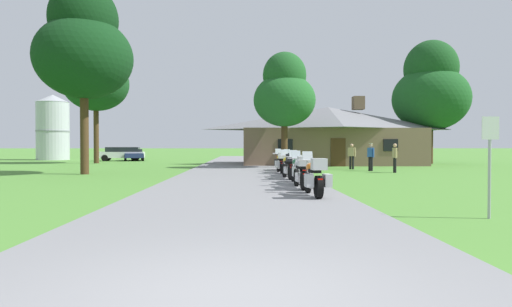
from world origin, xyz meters
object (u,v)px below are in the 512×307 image
object	(u,v)px
bystander_tan_shirt_near_lodge	(352,155)
motorcycle_red_farthest_in_row	(280,161)
parked_white_suv_far_left	(122,153)
motorcycle_orange_nearest_to_camera	(315,178)
metal_silo_distant	(53,127)
tree_right_of_lodge	(431,90)
parked_navy_sedan_far_left	(134,154)
motorcycle_green_fifth_in_row	(289,165)
bystander_tan_shirt_by_tree	(395,156)
motorcycle_green_third_in_row	(300,170)
tree_by_lodge_front	(284,93)
tree_left_far	(96,76)
motorcycle_silver_second_in_row	(301,172)
motorcycle_yellow_sixth_in_row	(281,163)
motorcycle_yellow_fourth_in_row	(288,166)
bystander_blue_shirt_beside_signpost	(371,155)
tree_left_near	(84,47)
metal_signpost_roadside	(490,154)

from	to	relation	value
bystander_tan_shirt_near_lodge	motorcycle_red_farthest_in_row	bearing A→B (deg)	-119.37
bystander_tan_shirt_near_lodge	parked_white_suv_far_left	xyz separation A→B (m)	(-19.51, 16.33, -0.15)
motorcycle_orange_nearest_to_camera	metal_silo_distant	world-z (taller)	metal_silo_distant
tree_right_of_lodge	parked_navy_sedan_far_left	distance (m)	29.19
motorcycle_green_fifth_in_row	bystander_tan_shirt_by_tree	bearing A→B (deg)	26.02
motorcycle_green_third_in_row	tree_by_lodge_front	distance (m)	13.64
bystander_tan_shirt_by_tree	tree_by_lodge_front	bearing A→B (deg)	54.92
motorcycle_green_third_in_row	parked_white_suv_far_left	xyz separation A→B (m)	(-14.66, 27.51, 0.17)
motorcycle_orange_nearest_to_camera	motorcycle_red_farthest_in_row	size ratio (longest dim) A/B	1.00
bystander_tan_shirt_by_tree	parked_navy_sedan_far_left	bearing A→B (deg)	51.01
tree_left_far	tree_by_lodge_front	size ratio (longest dim) A/B	1.43
motorcycle_silver_second_in_row	motorcycle_yellow_sixth_in_row	distance (m)	8.46
motorcycle_yellow_fourth_in_row	parked_white_suv_far_left	bearing A→B (deg)	114.48
motorcycle_silver_second_in_row	parked_white_suv_far_left	bearing A→B (deg)	113.28
tree_by_lodge_front	metal_silo_distant	bearing A→B (deg)	142.75
bystander_tan_shirt_by_tree	tree_by_lodge_front	size ratio (longest dim) A/B	0.21
motorcycle_orange_nearest_to_camera	motorcycle_green_fifth_in_row	xyz separation A→B (m)	(0.17, 8.65, 0.00)
motorcycle_red_farthest_in_row	tree_right_of_lodge	bearing A→B (deg)	35.84
motorcycle_orange_nearest_to_camera	motorcycle_yellow_fourth_in_row	world-z (taller)	same
motorcycle_yellow_sixth_in_row	metal_silo_distant	size ratio (longest dim) A/B	0.29
motorcycle_yellow_sixth_in_row	tree_right_of_lodge	size ratio (longest dim) A/B	0.20
motorcycle_yellow_sixth_in_row	tree_by_lodge_front	world-z (taller)	tree_by_lodge_front
motorcycle_yellow_fourth_in_row	bystander_tan_shirt_near_lodge	bearing A→B (deg)	54.41
motorcycle_green_fifth_in_row	metal_silo_distant	distance (m)	35.19
bystander_blue_shirt_beside_signpost	tree_left_near	xyz separation A→B (m)	(-16.28, -2.55, 5.90)
tree_left_near	parked_navy_sedan_far_left	world-z (taller)	tree_left_near
motorcycle_green_fifth_in_row	tree_by_lodge_front	bearing A→B (deg)	85.50
motorcycle_green_third_in_row	bystander_tan_shirt_by_tree	xyz separation A→B (m)	(6.44, 7.63, 0.32)
tree_left_near	parked_navy_sedan_far_left	size ratio (longest dim) A/B	2.26
metal_signpost_roadside	motorcycle_red_farthest_in_row	bearing A→B (deg)	100.28
parked_navy_sedan_far_left	motorcycle_orange_nearest_to_camera	bearing A→B (deg)	-82.48
metal_signpost_roadside	parked_navy_sedan_far_left	size ratio (longest dim) A/B	0.47
motorcycle_green_third_in_row	bystander_blue_shirt_beside_signpost	bearing A→B (deg)	51.37
tree_left_near	tree_by_lodge_front	bearing A→B (deg)	28.30
bystander_tan_shirt_near_lodge	bystander_blue_shirt_beside_signpost	xyz separation A→B (m)	(0.68, -1.90, 0.02)
tree_left_far	parked_white_suv_far_left	size ratio (longest dim) A/B	2.37
motorcycle_green_third_in_row	bystander_blue_shirt_beside_signpost	size ratio (longest dim) A/B	1.23
motorcycle_orange_nearest_to_camera	motorcycle_yellow_sixth_in_row	world-z (taller)	same
motorcycle_silver_second_in_row	motorcycle_orange_nearest_to_camera	bearing A→B (deg)	-90.43
bystander_tan_shirt_by_tree	tree_left_far	xyz separation A→B (m)	(-21.56, 13.77, 6.72)
bystander_tan_shirt_by_tree	motorcycle_yellow_fourth_in_row	bearing A→B (deg)	134.71
metal_signpost_roadside	motorcycle_orange_nearest_to_camera	bearing A→B (deg)	131.33
motorcycle_red_farthest_in_row	tree_right_of_lodge	distance (m)	18.41
metal_signpost_roadside	motorcycle_green_fifth_in_row	bearing A→B (deg)	103.51
metal_signpost_roadside	parked_white_suv_far_left	xyz separation A→B (m)	(-17.65, 35.27, -0.57)
motorcycle_yellow_sixth_in_row	tree_by_lodge_front	bearing A→B (deg)	79.34
motorcycle_silver_second_in_row	tree_left_far	world-z (taller)	tree_left_far
motorcycle_green_fifth_in_row	bystander_blue_shirt_beside_signpost	distance (m)	7.34
metal_signpost_roadside	tree_left_far	size ratio (longest dim) A/B	0.19
tree_left_far	motorcycle_yellow_sixth_in_row	bearing A→B (deg)	-44.81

